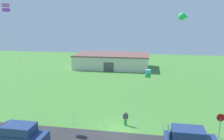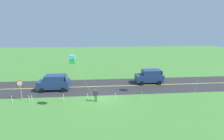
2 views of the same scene
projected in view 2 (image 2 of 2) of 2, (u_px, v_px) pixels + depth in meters
ground_plane at (101, 98)px, 20.31m from camera, size 120.00×120.00×0.10m
asphalt_road at (101, 86)px, 24.15m from camera, size 120.00×7.00×0.00m
road_centre_stripe at (101, 86)px, 24.15m from camera, size 120.00×0.16×0.00m
car_suv_foreground at (54, 82)px, 22.46m from camera, size 4.40×2.12×2.24m
car_parked_west_near at (150, 76)px, 25.37m from camera, size 4.40×2.12×2.24m
stop_sign at (20, 86)px, 19.14m from camera, size 0.76×0.08×2.56m
person_adult_near at (96, 95)px, 18.92m from camera, size 0.58×0.22×1.60m
kite_red_low at (72, 59)px, 16.02m from camera, size 2.54×1.88×6.03m
fence_post_0 at (142, 95)px, 19.92m from camera, size 0.05×0.05×0.90m
fence_post_1 at (115, 96)px, 19.65m from camera, size 0.05×0.05×0.90m
fence_post_2 at (88, 97)px, 19.37m from camera, size 0.05×0.05×0.90m
fence_post_3 at (64, 98)px, 19.14m from camera, size 0.05×0.05×0.90m
fence_post_4 at (32, 99)px, 18.84m from camera, size 0.05×0.05×0.90m
fence_post_5 at (29, 99)px, 18.81m from camera, size 0.05×0.05×0.90m
fence_post_6 at (12, 99)px, 18.65m from camera, size 0.05×0.05×0.90m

